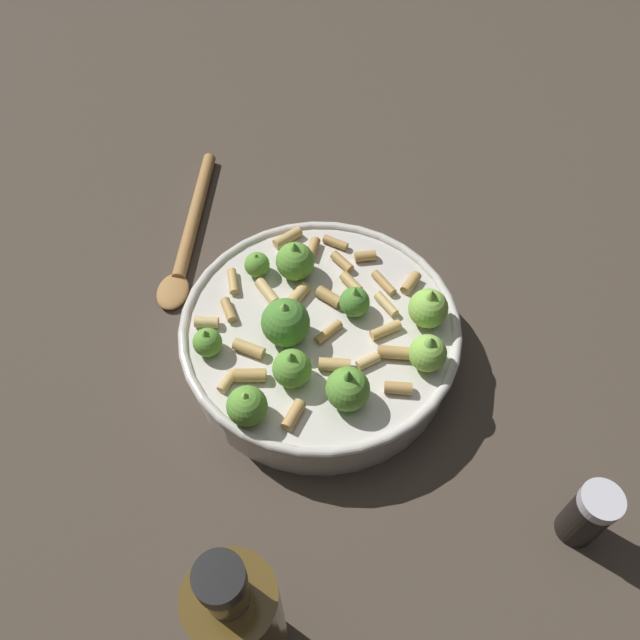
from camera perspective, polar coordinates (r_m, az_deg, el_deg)
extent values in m
plane|color=#42382D|center=(0.70, 0.00, -3.01)|extent=(2.40, 2.40, 0.00)
cylinder|color=beige|center=(0.68, 0.00, -1.80)|extent=(0.27, 0.27, 0.05)
torus|color=beige|center=(0.66, 0.00, -0.50)|extent=(0.28, 0.28, 0.01)
sphere|color=#609E38|center=(0.59, 2.43, -6.04)|extent=(0.04, 0.04, 0.04)
cone|color=#4C8933|center=(0.58, 2.51, -4.96)|extent=(0.01, 0.01, 0.02)
sphere|color=#609E38|center=(0.64, -9.80, -1.94)|extent=(0.03, 0.03, 0.03)
cone|color=#609E38|center=(0.63, -9.98, -1.22)|extent=(0.01, 0.01, 0.01)
sphere|color=#609E38|center=(0.69, -5.52, 4.84)|extent=(0.03, 0.03, 0.03)
cone|color=#609E38|center=(0.68, -5.60, 5.51)|extent=(0.01, 0.01, 0.01)
sphere|color=#4C8933|center=(0.63, -3.03, -0.21)|extent=(0.05, 0.05, 0.05)
cone|color=#75B247|center=(0.61, -3.12, 0.99)|extent=(0.02, 0.02, 0.02)
sphere|color=#8CC64C|center=(0.65, 9.43, 1.01)|extent=(0.04, 0.04, 0.04)
cone|color=#8CC64C|center=(0.64, 9.67, 2.09)|extent=(0.02, 0.02, 0.02)
sphere|color=#609E38|center=(0.68, -2.19, 5.14)|extent=(0.04, 0.04, 0.04)
cone|color=#609E38|center=(0.67, -2.25, 6.27)|extent=(0.02, 0.02, 0.02)
sphere|color=#8CC64C|center=(0.63, 9.39, -2.88)|extent=(0.04, 0.04, 0.04)
cone|color=#75B247|center=(0.61, 9.62, -1.94)|extent=(0.02, 0.02, 0.02)
sphere|color=#4C8933|center=(0.66, 3.03, 1.58)|extent=(0.03, 0.03, 0.03)
cone|color=#75B247|center=(0.64, 3.09, 2.46)|extent=(0.01, 0.01, 0.01)
sphere|color=#609E38|center=(0.59, -6.39, -7.47)|extent=(0.04, 0.04, 0.04)
cone|color=#8CC64C|center=(0.58, -6.55, -6.67)|extent=(0.02, 0.02, 0.01)
sphere|color=#609E38|center=(0.61, -2.46, -4.25)|extent=(0.04, 0.04, 0.04)
cone|color=#609E38|center=(0.59, -2.53, -3.31)|extent=(0.02, 0.02, 0.02)
cylinder|color=tan|center=(0.68, -4.62, 2.46)|extent=(0.03, 0.01, 0.01)
cylinder|color=tan|center=(0.65, 0.47, -1.23)|extent=(0.01, 0.03, 0.01)
cylinder|color=tan|center=(0.69, 5.39, 3.44)|extent=(0.03, 0.01, 0.01)
cylinder|color=tan|center=(0.67, -7.99, 0.87)|extent=(0.03, 0.02, 0.01)
cylinder|color=tan|center=(0.62, -8.27, -5.07)|extent=(0.02, 0.02, 0.01)
cylinder|color=tan|center=(0.67, 0.80, 2.04)|extent=(0.03, 0.02, 0.01)
cylinder|color=tan|center=(0.71, 3.97, 5.59)|extent=(0.02, 0.03, 0.01)
cylinder|color=tan|center=(0.71, -0.64, 6.28)|extent=(0.02, 0.03, 0.01)
cylinder|color=tan|center=(0.69, -7.61, 3.36)|extent=(0.03, 0.02, 0.01)
cylinder|color=tan|center=(0.60, -2.32, -8.29)|extent=(0.02, 0.03, 0.01)
cylinder|color=tan|center=(0.65, 5.75, -0.87)|extent=(0.02, 0.03, 0.01)
cylinder|color=tan|center=(0.70, 1.94, 5.09)|extent=(0.03, 0.01, 0.01)
cylinder|color=tan|center=(0.67, 5.81, 1.38)|extent=(0.03, 0.01, 0.01)
cylinder|color=tan|center=(0.69, 7.93, 3.22)|extent=(0.02, 0.03, 0.01)
cylinder|color=tan|center=(0.72, -2.84, 7.18)|extent=(0.01, 0.03, 0.01)
cylinder|color=tan|center=(0.66, -9.87, -0.19)|extent=(0.02, 0.03, 0.01)
cylinder|color=tan|center=(0.62, 6.84, -5.91)|extent=(0.03, 0.03, 0.01)
cylinder|color=tan|center=(0.63, 4.22, -3.59)|extent=(0.01, 0.02, 0.01)
cylinder|color=tan|center=(0.62, -6.09, -4.83)|extent=(0.03, 0.03, 0.01)
cylinder|color=tan|center=(0.67, -1.84, 2.15)|extent=(0.02, 0.04, 0.01)
cylinder|color=tan|center=(0.64, -6.23, -2.50)|extent=(0.03, 0.03, 0.01)
cylinder|color=tan|center=(0.72, 1.36, 6.78)|extent=(0.03, 0.02, 0.01)
cylinder|color=tan|center=(0.62, 1.29, -3.92)|extent=(0.03, 0.03, 0.01)
cylinder|color=tan|center=(0.68, 2.73, 3.25)|extent=(0.03, 0.01, 0.01)
cylinder|color=tan|center=(0.64, 6.49, -2.85)|extent=(0.03, 0.03, 0.01)
cylinder|color=black|center=(0.63, 22.17, -15.64)|extent=(0.03, 0.03, 0.07)
cylinder|color=silver|center=(0.60, 23.35, -14.32)|extent=(0.04, 0.04, 0.01)
cylinder|color=#4C3814|center=(0.52, -6.78, -24.95)|extent=(0.06, 0.06, 0.17)
cylinder|color=#4C3814|center=(0.41, -8.29, -22.31)|extent=(0.03, 0.03, 0.04)
cylinder|color=black|center=(0.39, -8.76, -21.46)|extent=(0.03, 0.03, 0.02)
cylinder|color=#9E703D|center=(0.83, -11.08, 8.98)|extent=(0.16, 0.15, 0.02)
ellipsoid|color=#9E703D|center=(0.76, -12.73, 2.45)|extent=(0.06, 0.06, 0.01)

